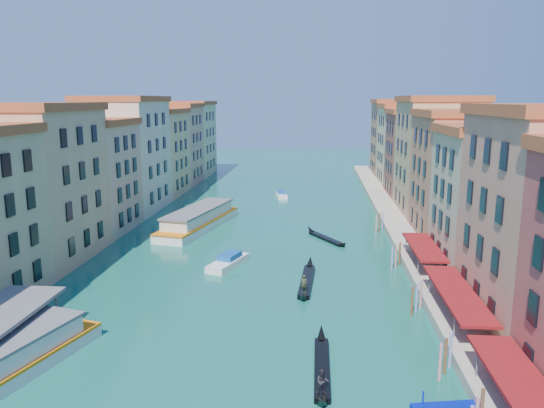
{
  "coord_description": "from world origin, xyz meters",
  "views": [
    {
      "loc": [
        9.31,
        -23.73,
        20.34
      ],
      "look_at": [
        3.43,
        43.99,
        6.93
      ],
      "focal_mm": 35.0,
      "sensor_mm": 36.0,
      "label": 1
    }
  ],
  "objects": [
    {
      "name": "left_bank_palazzos",
      "position": [
        -26.0,
        64.68,
        9.71
      ],
      "size": [
        12.8,
        128.4,
        21.0
      ],
      "color": "beige",
      "rests_on": "ground"
    },
    {
      "name": "right_bank_palazzos",
      "position": [
        30.0,
        65.0,
        9.75
      ],
      "size": [
        12.8,
        128.4,
        21.0
      ],
      "color": "#A33F39",
      "rests_on": "ground"
    },
    {
      "name": "quay",
      "position": [
        22.0,
        65.0,
        0.5
      ],
      "size": [
        4.0,
        140.0,
        1.0
      ],
      "primitive_type": "cube",
      "color": "#AFA48D",
      "rests_on": "ground"
    },
    {
      "name": "restaurant_awnings",
      "position": [
        22.19,
        23.0,
        2.99
      ],
      "size": [
        3.2,
        44.55,
        3.12
      ],
      "color": "maroon",
      "rests_on": "ground"
    },
    {
      "name": "mooring_poles_right",
      "position": [
        19.1,
        28.8,
        1.3
      ],
      "size": [
        1.44,
        54.24,
        3.2
      ],
      "color": "brown",
      "rests_on": "ground"
    },
    {
      "name": "vaporetto_far",
      "position": [
        -9.64,
        58.08,
        1.48
      ],
      "size": [
        9.45,
        22.68,
        3.29
      ],
      "rotation": [
        0.0,
        0.0,
        -0.21
      ],
      "color": "white",
      "rests_on": "ground"
    },
    {
      "name": "gondola_fore",
      "position": [
        8.3,
        33.24,
        0.46
      ],
      "size": [
        1.76,
        13.58,
        2.71
      ],
      "rotation": [
        0.0,
        0.0,
        -0.05
      ],
      "color": "black",
      "rests_on": "ground"
    },
    {
      "name": "gondola_right",
      "position": [
        9.88,
        13.46,
        0.47
      ],
      "size": [
        1.16,
        12.24,
        2.45
      ],
      "rotation": [
        0.0,
        0.0,
        0.0
      ],
      "color": "black",
      "rests_on": "ground"
    },
    {
      "name": "gondola_far",
      "position": [
        10.61,
        52.51,
        0.32
      ],
      "size": [
        6.43,
        9.74,
        1.55
      ],
      "rotation": [
        0.0,
        0.0,
        0.55
      ],
      "color": "black",
      "rests_on": "ground"
    },
    {
      "name": "motorboat_mid",
      "position": [
        -1.58,
        38.78,
        0.6
      ],
      "size": [
        4.53,
        7.74,
        1.53
      ],
      "rotation": [
        0.0,
        0.0,
        -0.32
      ],
      "color": "white",
      "rests_on": "ground"
    },
    {
      "name": "motorboat_far",
      "position": [
        1.76,
        86.88,
        0.5
      ],
      "size": [
        2.96,
        6.42,
        1.28
      ],
      "rotation": [
        0.0,
        0.0,
        0.17
      ],
      "color": "white",
      "rests_on": "ground"
    }
  ]
}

